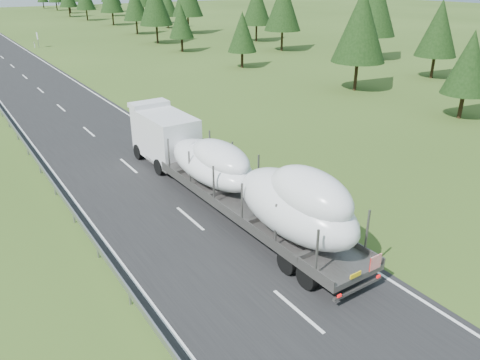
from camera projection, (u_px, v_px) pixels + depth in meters
ground at (298, 311)px, 18.25m from camera, size 400.00×400.00×0.00m
highway_sign at (37, 37)px, 82.23m from camera, size 0.08×0.90×2.60m
boat_truck at (232, 172)px, 25.05m from camera, size 3.37×20.78×4.55m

